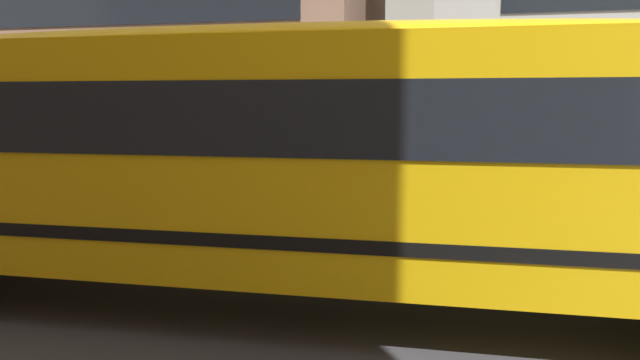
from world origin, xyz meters
TOP-DOWN VIEW (x-y plane):
  - ground_plane at (0.00, 0.00)m, footprint 400.00×400.00m
  - sidewalk_far at (0.00, 7.15)m, footprint 120.00×3.00m
  - lane_centreline at (0.00, 0.00)m, footprint 110.00×0.16m
  - school_bus at (-0.06, -1.62)m, footprint 13.92×3.29m

SIDE VIEW (x-z plane):
  - ground_plane at x=0.00m, z-range 0.00..0.00m
  - lane_centreline at x=0.00m, z-range 0.00..0.01m
  - sidewalk_far at x=0.00m, z-range 0.00..0.01m
  - school_bus at x=-0.06m, z-range 0.29..3.40m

